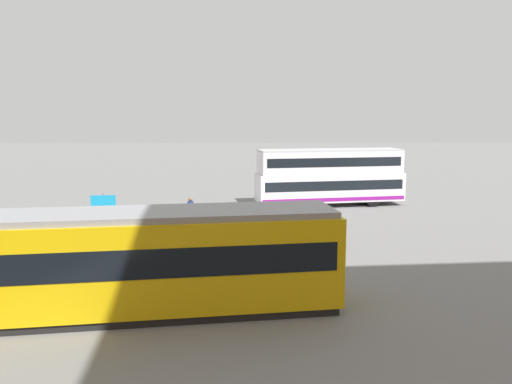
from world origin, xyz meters
TOP-DOWN VIEW (x-y plane):
  - ground_plane at (0.00, 0.00)m, footprint 160.00×160.00m
  - double_decker_bus at (-5.00, -3.70)m, footprint 10.30×4.06m
  - tram_yellow at (4.61, 15.92)m, footprint 14.01×4.50m
  - pedestrian_near_railing at (3.75, 3.43)m, footprint 0.45×0.45m
  - pedestrian_crossing at (-0.41, 8.17)m, footprint 0.45×0.45m
  - pedestrian_railing at (2.98, 4.87)m, footprint 7.90×0.81m
  - info_sign at (7.93, 5.54)m, footprint 1.24×0.18m

SIDE VIEW (x-z plane):
  - ground_plane at x=0.00m, z-range 0.00..0.00m
  - pedestrian_railing at x=2.98m, z-range 0.20..1.28m
  - pedestrian_crossing at x=-0.41m, z-range 0.11..1.70m
  - pedestrian_near_railing at x=3.75m, z-range 0.14..1.88m
  - info_sign at x=7.93m, z-range 0.45..2.74m
  - tram_yellow at x=4.61m, z-range 0.06..3.36m
  - double_decker_bus at x=-5.00m, z-range 0.05..3.91m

